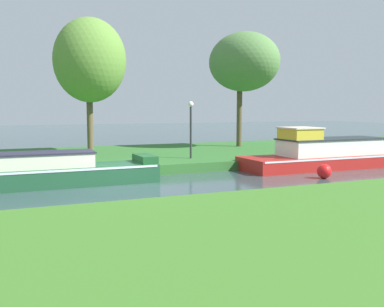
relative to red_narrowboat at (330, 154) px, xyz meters
name	(u,v)px	position (x,y,z in m)	size (l,w,h in m)	color
ground_plane	(126,187)	(-9.73, -1.20, -0.59)	(120.00, 120.00, 0.00)	#34494D
riverbank_far	(88,159)	(-9.73, 5.80, -0.39)	(72.00, 10.00, 0.40)	#30682B
riverbank_near	(279,268)	(-9.73, -10.20, -0.39)	(72.00, 10.00, 0.40)	#3C7225
red_narrowboat	(330,154)	(0.00, 0.00, 0.00)	(8.61, 2.26, 1.84)	#AE1F1B
willow_tree_centre	(90,61)	(-9.20, 7.50, 4.48)	(3.68, 3.82, 6.83)	brown
willow_tree_right	(244,62)	(-0.57, 6.83, 4.69)	(3.80, 4.76, 6.58)	brown
lamp_post	(191,122)	(-5.70, 2.59, 1.45)	(0.24, 0.24, 2.55)	#333338
channel_buoy	(324,171)	(-2.37, -2.44, -0.31)	(0.55, 0.55, 0.55)	red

